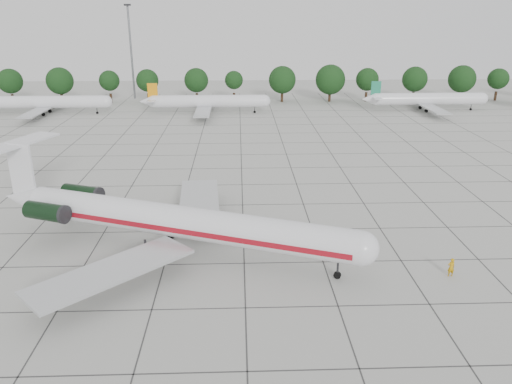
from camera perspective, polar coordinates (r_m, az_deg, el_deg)
ground at (r=57.94m, az=-1.46°, el=-4.40°), size 260.00×260.00×0.00m
apron_joints at (r=71.85m, az=-1.61°, el=0.58°), size 170.00×170.00×0.02m
main_airliner at (r=52.92m, az=-10.64°, el=-3.02°), size 41.60×31.49×10.08m
ground_crew at (r=51.55m, az=21.40°, el=-8.01°), size 0.72×0.51×1.90m
bg_airliner_b at (r=132.41m, az=-22.62°, el=9.44°), size 28.24×27.20×7.40m
bg_airliner_c at (r=124.07m, az=-5.52°, el=10.25°), size 28.24×27.20×7.40m
bg_airliner_d at (r=134.03m, az=19.00°, el=10.00°), size 28.24×27.20×7.40m
tree_line at (r=139.34m, az=-6.84°, el=12.56°), size 249.86×8.44×10.22m
floodlight_mast at (r=148.01m, az=-14.12°, el=15.79°), size 1.60×1.60×25.45m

